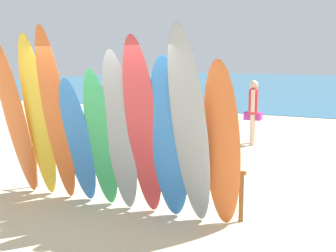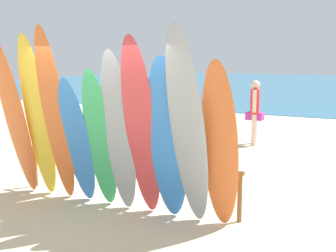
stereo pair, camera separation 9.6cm
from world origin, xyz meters
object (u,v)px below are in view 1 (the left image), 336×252
at_px(surfboard_blue_3, 78,141).
at_px(surfboard_blue_7, 169,140).
at_px(surfboard_orange_9, 222,146).
at_px(surfboard_grey_5, 120,133).
at_px(surfboard_rack, 126,166).
at_px(surfboard_orange_0, 15,119).
at_px(beachgoer_by_water, 189,113).
at_px(surfboard_green_4, 101,139).
at_px(surfboard_red_6, 143,129).
at_px(beach_chair_red, 49,135).
at_px(beachgoer_photographing, 253,108).
at_px(surfboard_grey_8, 190,129).
at_px(surfboard_yellow_1, 38,118).
at_px(surfboard_orange_2, 56,116).

height_order(surfboard_blue_3, surfboard_blue_7, surfboard_blue_7).
bearing_deg(surfboard_orange_9, surfboard_grey_5, -176.82).
relative_size(surfboard_rack, surfboard_orange_9, 1.69).
height_order(surfboard_orange_0, beachgoer_by_water, surfboard_orange_0).
relative_size(surfboard_green_4, surfboard_grey_5, 0.90).
height_order(surfboard_blue_3, beachgoer_by_water, surfboard_blue_3).
bearing_deg(surfboard_blue_3, surfboard_red_6, 0.12).
xyz_separation_m(surfboard_green_4, beach_chair_red, (-3.56, 2.82, -0.67)).
relative_size(surfboard_orange_0, beachgoer_photographing, 1.58).
xyz_separation_m(surfboard_grey_8, surfboard_orange_9, (0.40, 0.17, -0.23)).
relative_size(surfboard_orange_9, beachgoer_photographing, 1.37).
xyz_separation_m(surfboard_orange_0, beachgoer_photographing, (2.23, 6.23, -0.34)).
distance_m(surfboard_blue_3, beachgoer_by_water, 4.51).
xyz_separation_m(surfboard_green_4, surfboard_red_6, (0.78, -0.06, 0.23)).
relative_size(surfboard_green_4, beachgoer_photographing, 1.30).
relative_size(surfboard_yellow_1, surfboard_grey_5, 1.11).
distance_m(surfboard_yellow_1, surfboard_blue_3, 0.84).
distance_m(surfboard_green_4, beach_chair_red, 4.59).
xyz_separation_m(surfboard_grey_8, beachgoer_photographing, (-0.94, 6.23, -0.40)).
bearing_deg(surfboard_blue_7, beachgoer_by_water, 105.85).
height_order(surfboard_blue_3, surfboard_red_6, surfboard_red_6).
bearing_deg(surfboard_green_4, surfboard_blue_3, 176.74).
bearing_deg(surfboard_rack, surfboard_yellow_1, -161.82).
xyz_separation_m(surfboard_orange_0, surfboard_grey_5, (2.00, 0.09, -0.10)).
bearing_deg(beachgoer_photographing, beach_chair_red, -64.49).
distance_m(surfboard_blue_3, beach_chair_red, 4.23).
bearing_deg(surfboard_blue_7, surfboard_grey_8, -21.98).
height_order(beachgoer_photographing, beach_chair_red, beachgoer_photographing).
distance_m(surfboard_grey_5, beachgoer_by_water, 4.65).
height_order(surfboard_grey_5, beach_chair_red, surfboard_grey_5).
distance_m(surfboard_red_6, beachgoer_photographing, 6.18).
bearing_deg(beachgoer_photographing, surfboard_orange_0, -32.44).
height_order(surfboard_orange_2, surfboard_red_6, surfboard_orange_2).
bearing_deg(surfboard_grey_5, beachgoer_photographing, 86.95).
distance_m(surfboard_green_4, surfboard_blue_7, 1.19).
bearing_deg(surfboard_orange_9, surfboard_rack, 168.12).
bearing_deg(surfboard_orange_9, surfboard_orange_0, -176.98).
bearing_deg(surfboard_grey_5, surfboard_grey_8, -5.20).
bearing_deg(surfboard_grey_8, surfboard_rack, 163.73).
bearing_deg(surfboard_rack, surfboard_blue_7, -23.63).
xyz_separation_m(surfboard_blue_3, surfboard_orange_9, (2.39, 0.03, 0.14)).
bearing_deg(surfboard_green_4, surfboard_yellow_1, 179.71).
bearing_deg(surfboard_orange_9, surfboard_grey_8, -157.33).
xyz_separation_m(surfboard_orange_2, surfboard_green_4, (0.80, 0.07, -0.32)).
xyz_separation_m(surfboard_orange_0, surfboard_red_6, (2.41, 0.06, 0.00)).
bearing_deg(surfboard_orange_9, surfboard_red_6, -174.24).
height_order(surfboard_orange_2, surfboard_blue_3, surfboard_orange_2).
distance_m(surfboard_orange_9, beachgoer_photographing, 6.21).
distance_m(surfboard_green_4, beachgoer_photographing, 6.14).
bearing_deg(surfboard_grey_8, beachgoer_by_water, 120.07).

